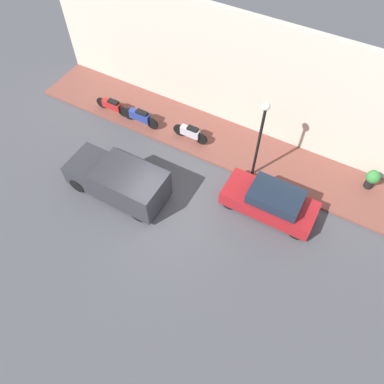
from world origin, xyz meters
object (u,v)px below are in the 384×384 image
motorcycle_red (112,105)px  parked_car (271,202)px  potted_plant (372,178)px  delivery_van (118,180)px  scooter_silver (190,133)px  streetlamp (261,131)px  motorcycle_blue (140,117)px

motorcycle_red → parked_car: bearing=-100.4°
potted_plant → parked_car: bearing=133.8°
parked_car → potted_plant: (3.27, -3.41, 0.02)m
delivery_van → scooter_silver: bearing=-15.7°
motorcycle_red → streetlamp: streetlamp is taller
parked_car → motorcycle_red: 9.54m
parked_car → motorcycle_blue: size_ratio=1.89×
parked_car → delivery_van: delivery_van is taller
motorcycle_blue → potted_plant: (1.58, -11.05, 0.09)m
scooter_silver → delivery_van: bearing=164.3°
scooter_silver → streetlamp: 4.23m
motorcycle_red → streetlamp: bearing=-92.1°
streetlamp → potted_plant: (1.84, -4.80, -2.17)m
parked_car → potted_plant: bearing=-46.2°
motorcycle_red → motorcycle_blue: bearing=-91.1°
streetlamp → motorcycle_blue: bearing=87.6°
delivery_van → streetlamp: size_ratio=1.06×
parked_car → potted_plant: parked_car is taller
streetlamp → scooter_silver: bearing=81.7°
motorcycle_red → potted_plant: potted_plant is taller
motorcycle_blue → streetlamp: bearing=-92.4°
motorcycle_red → scooter_silver: size_ratio=1.05×
parked_car → delivery_van: size_ratio=0.89×
parked_car → motorcycle_blue: parked_car is taller
motorcycle_blue → delivery_van: bearing=-158.7°
delivery_van → potted_plant: (5.52, -9.51, -0.19)m
motorcycle_blue → potted_plant: potted_plant is taller
delivery_van → scooter_silver: size_ratio=2.40×
motorcycle_red → potted_plant: 12.89m
motorcycle_blue → scooter_silver: size_ratio=1.13×
motorcycle_blue → motorcycle_red: 1.75m
motorcycle_blue → streetlamp: 6.65m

